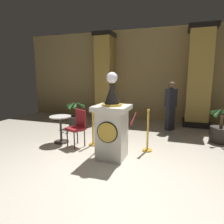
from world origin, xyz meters
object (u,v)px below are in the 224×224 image
Objects in this scene: potted_palm_right at (221,132)px; cafe_chair_red at (78,125)px; pedestal_clock at (112,126)px; bystander_guest at (171,105)px; cafe_table at (61,126)px; potted_palm_left at (77,120)px; stanchion_near at (148,136)px; stanchion_far at (93,131)px.

potted_palm_right reaches higher than cafe_chair_red.
pedestal_clock is 3.06m from bystander_guest.
potted_palm_right is 1.35× the size of cafe_table.
potted_palm_left is at bearing -165.28° from bystander_guest.
cafe_chair_red is at bearing 157.16° from pedestal_clock.
stanchion_near is 1.41× the size of cafe_table.
cafe_table is 0.78× the size of cafe_chair_red.
cafe_chair_red is (-2.21, -2.38, -0.30)m from bystander_guest.
bystander_guest is at bearing 78.90° from stanchion_near.
cafe_table is at bearing 162.04° from pedestal_clock.
cafe_chair_red is (-3.62, -1.56, 0.29)m from potted_palm_right.
cafe_chair_red is at bearing -153.40° from stanchion_far.
potted_palm_right is at bearing 19.43° from cafe_table.
cafe_table is at bearing -174.32° from stanchion_far.
potted_palm_right is (4.53, 0.00, -0.03)m from potted_palm_left.
cafe_table is at bearing -77.43° from potted_palm_left.
bystander_guest is at bearing 68.69° from pedestal_clock.
stanchion_far is 1.06× the size of potted_palm_right.
stanchion_near is 1.44m from stanchion_far.
cafe_table is at bearing -160.57° from potted_palm_right.
cafe_chair_red is at bearing -172.86° from stanchion_near.
cafe_table is 0.60m from cafe_chair_red.
stanchion_far is 1.06× the size of potted_palm_left.
stanchion_near reaches higher than potted_palm_left.
pedestal_clock is 1.89× the size of potted_palm_right.
stanchion_near is 3.02m from potted_palm_left.
potted_palm_left is 1.06× the size of cafe_chair_red.
potted_palm_left is at bearing 153.65° from stanchion_near.
potted_palm_left is (-1.26, 1.39, -0.07)m from stanchion_far.
stanchion_far is 1.44× the size of cafe_table.
pedestal_clock is 3.27m from potted_palm_right.
cafe_chair_red is (-1.79, -0.22, 0.20)m from stanchion_near.
potted_palm_right is at bearing 38.86° from pedestal_clock.
stanchion_far is 1.88m from potted_palm_left.
stanchion_far is (-0.75, 0.64, -0.37)m from pedestal_clock.
cafe_chair_red is at bearing -59.70° from potted_palm_left.
stanchion_far is at bearing 26.60° from cafe_chair_red.
bystander_guest is (3.13, 0.82, 0.56)m from potted_palm_left.
stanchion_far is (-1.44, -0.05, 0.01)m from stanchion_near.
stanchion_near reaches higher than potted_palm_right.
stanchion_near is 1.81m from cafe_chair_red.
stanchion_far is 0.65× the size of bystander_guest.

